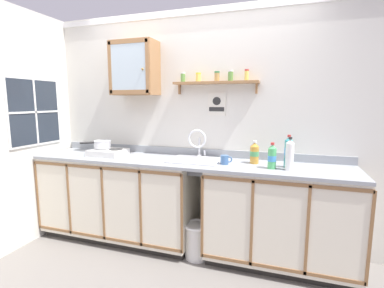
{
  "coord_description": "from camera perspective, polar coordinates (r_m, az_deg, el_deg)",
  "views": [
    {
      "loc": [
        0.97,
        -2.36,
        1.53
      ],
      "look_at": [
        0.06,
        0.4,
        1.1
      ],
      "focal_mm": 26.5,
      "sensor_mm": 36.0,
      "label": 1
    }
  ],
  "objects": [
    {
      "name": "mug",
      "position": [
        2.7,
        6.62,
        -3.17
      ],
      "size": [
        0.11,
        0.08,
        0.09
      ],
      "color": "#3F6699",
      "rests_on": "countertop"
    },
    {
      "name": "side_wall_left",
      "position": [
        3.36,
        -33.77,
        2.17
      ],
      "size": [
        0.05,
        3.38,
        2.49
      ],
      "primitive_type": "cube",
      "color": "silver",
      "rests_on": "ground"
    },
    {
      "name": "spice_shelf",
      "position": [
        2.96,
        4.6,
        12.51
      ],
      "size": [
        0.88,
        0.14,
        0.23
      ],
      "color": "#996B42"
    },
    {
      "name": "bottle_detergent_teal_2",
      "position": [
        2.68,
        18.83,
        -1.55
      ],
      "size": [
        0.07,
        0.07,
        0.3
      ],
      "color": "teal",
      "rests_on": "countertop"
    },
    {
      "name": "bottle_juice_amber_0",
      "position": [
        2.78,
        12.46,
        -1.79
      ],
      "size": [
        0.09,
        0.09,
        0.22
      ],
      "color": "gold",
      "rests_on": "countertop"
    },
    {
      "name": "sink",
      "position": [
        2.88,
        0.72,
        -3.47
      ],
      "size": [
        0.5,
        0.44,
        0.42
      ],
      "color": "silver",
      "rests_on": "countertop"
    },
    {
      "name": "lower_cabinet_run_right",
      "position": [
        2.85,
        17.2,
        -13.97
      ],
      "size": [
        1.36,
        0.6,
        0.92
      ],
      "color": "black",
      "rests_on": "ground"
    },
    {
      "name": "countertop",
      "position": [
        2.88,
        -1.84,
        -3.59
      ],
      "size": [
        3.25,
        0.62,
        0.03
      ],
      "primitive_type": "cube",
      "color": "gray",
      "rests_on": "lower_cabinet_run"
    },
    {
      "name": "lower_cabinet_run",
      "position": [
        3.34,
        -14.41,
        -10.49
      ],
      "size": [
        1.75,
        0.6,
        0.92
      ],
      "color": "black",
      "rests_on": "ground"
    },
    {
      "name": "floor",
      "position": [
        2.98,
        -3.77,
        -22.53
      ],
      "size": [
        6.29,
        6.29,
        0.0
      ],
      "primitive_type": "plane",
      "color": "slate",
      "rests_on": "ground"
    },
    {
      "name": "back_wall",
      "position": [
        3.13,
        0.16,
        3.42
      ],
      "size": [
        3.89,
        0.07,
        2.49
      ],
      "color": "silver",
      "rests_on": "ground"
    },
    {
      "name": "bottle_soda_green_3",
      "position": [
        2.6,
        15.81,
        -2.52
      ],
      "size": [
        0.07,
        0.07,
        0.23
      ],
      "color": "#4CB266",
      "rests_on": "countertop"
    },
    {
      "name": "bottle_opaque_white_1",
      "position": [
        2.58,
        19.05,
        -2.04
      ],
      "size": [
        0.07,
        0.07,
        0.29
      ],
      "color": "white",
      "rests_on": "countertop"
    },
    {
      "name": "hot_plate_stove",
      "position": [
        3.26,
        -16.54,
        -1.61
      ],
      "size": [
        0.36,
        0.31,
        0.07
      ],
      "color": "silver",
      "rests_on": "countertop"
    },
    {
      "name": "wall_cabinet",
      "position": [
        3.24,
        -11.46,
        14.7
      ],
      "size": [
        0.49,
        0.3,
        0.57
      ],
      "color": "#996B42"
    },
    {
      "name": "backsplash",
      "position": [
        3.13,
        -0.04,
        -1.56
      ],
      "size": [
        3.25,
        0.02,
        0.08
      ],
      "primitive_type": "cube",
      "color": "gray",
      "rests_on": "countertop"
    },
    {
      "name": "trash_bin",
      "position": [
        2.95,
        1.02,
        -18.74
      ],
      "size": [
        0.27,
        0.27,
        0.35
      ],
      "color": "silver",
      "rests_on": "ground"
    },
    {
      "name": "window",
      "position": [
        3.56,
        -29.09,
        5.64
      ],
      "size": [
        0.03,
        0.68,
        0.73
      ],
      "color": "#262D38"
    },
    {
      "name": "warning_sign",
      "position": [
        3.01,
        5.0,
        8.0
      ],
      "size": [
        0.19,
        0.01,
        0.24
      ],
      "color": "silver"
    },
    {
      "name": "saucepan",
      "position": [
        3.32,
        -17.67,
        -0.01
      ],
      "size": [
        0.28,
        0.26,
        0.09
      ],
      "color": "silver",
      "rests_on": "hot_plate_stove"
    }
  ]
}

